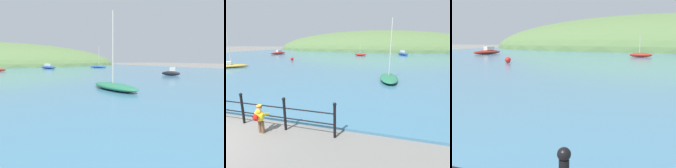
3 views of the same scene
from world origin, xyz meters
The scene contains 5 objects.
water centered at (0.00, 32.00, 0.05)m, with size 80.00×60.00×0.10m, color teal.
far_hillside centered at (0.00, 67.64, 0.00)m, with size 79.63×43.80×14.52m.
boat_blue_hull centered at (-21.02, 34.04, 0.44)m, with size 2.25×4.66×1.04m.
boat_twin_mast centered at (-0.81, 34.79, 0.36)m, with size 2.54×0.79×2.51m.
mooring_buoy centered at (-9.95, 21.93, 0.36)m, with size 0.51×0.51×0.51m, color red.
Camera 3 is at (4.83, -0.80, 2.10)m, focal length 50.00 mm.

